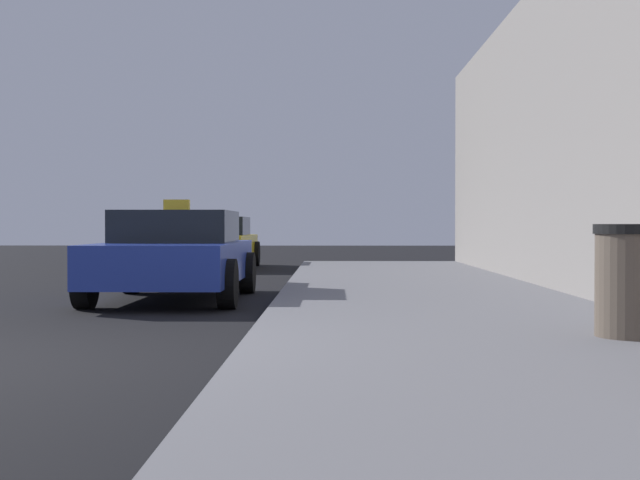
# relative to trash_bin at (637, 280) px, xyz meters

# --- Properties ---
(sidewalk) EXTENTS (4.00, 32.00, 0.15)m
(sidewalk) POSITION_rel_trash_bin_xyz_m (-1.21, -0.60, -0.54)
(sidewalk) COLOR slate
(sidewalk) RESTS_ON ground_plane
(trash_bin) EXTENTS (0.70, 0.70, 0.92)m
(trash_bin) POSITION_rel_trash_bin_xyz_m (0.00, 0.00, 0.00)
(trash_bin) COLOR brown
(trash_bin) RESTS_ON sidewalk
(car_blue) EXTENTS (2.03, 4.09, 1.43)m
(car_blue) POSITION_rel_trash_bin_xyz_m (-4.72, 5.28, 0.03)
(car_blue) COLOR #233899
(car_blue) RESTS_ON ground_plane
(car_yellow) EXTENTS (2.03, 4.38, 1.27)m
(car_yellow) POSITION_rel_trash_bin_xyz_m (-5.42, 14.63, 0.03)
(car_yellow) COLOR yellow
(car_yellow) RESTS_ON ground_plane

